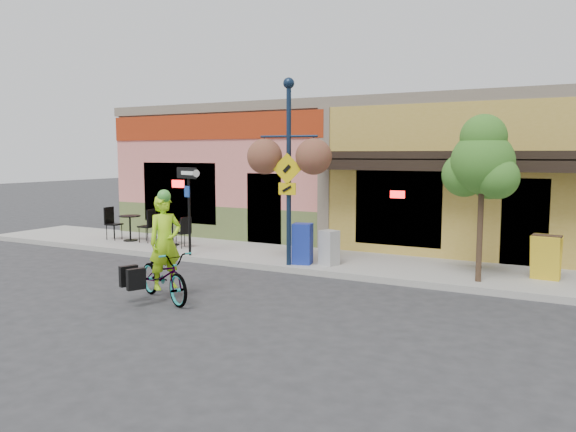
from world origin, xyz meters
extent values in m
plane|color=#2D2D30|center=(0.00, 0.00, 0.00)|extent=(90.00, 90.00, 0.00)
cube|color=#9E9B93|center=(0.00, 2.00, 0.07)|extent=(24.00, 3.00, 0.15)
cube|color=#A8A59E|center=(0.00, 0.55, 0.07)|extent=(24.00, 0.12, 0.15)
imported|color=maroon|center=(-1.57, -2.90, 0.51)|extent=(2.03, 1.39, 1.01)
imported|color=#AFF419|center=(-1.52, -2.90, 0.92)|extent=(0.67, 0.79, 1.84)
camera|label=1|loc=(5.72, -11.32, 2.88)|focal=35.00mm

